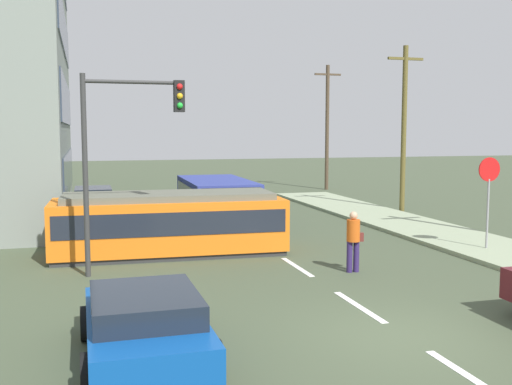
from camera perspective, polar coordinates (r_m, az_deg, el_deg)
name	(u,v)px	position (r m, az deg, el deg)	size (l,w,h in m)	color
ground_plane	(258,242)	(20.85, 0.15, -4.73)	(120.00, 120.00, 0.00)	#404B35
sidewalk_curb_right	(500,251)	(20.41, 22.24, -5.21)	(3.20, 36.00, 0.14)	gray
lane_stripe_0	(472,379)	(10.31, 19.88, -16.33)	(0.16, 2.40, 0.01)	silver
lane_stripe_1	(359,306)	(13.56, 9.78, -10.65)	(0.16, 2.40, 0.01)	silver
lane_stripe_2	(297,267)	(17.13, 3.91, -7.08)	(0.16, 2.40, 0.01)	silver
lane_stripe_3	(226,222)	(25.48, -2.89, -2.78)	(0.16, 2.40, 0.01)	silver
lane_stripe_4	(200,205)	(31.30, -5.39, -1.18)	(0.16, 2.40, 0.01)	silver
streetcar_tram	(169,222)	(18.92, -8.27, -2.84)	(7.22, 2.83, 1.93)	orange
city_bus	(217,199)	(24.64, -3.76, -0.60)	(2.63, 5.67, 1.86)	navy
pedestrian_crossing	(353,238)	(16.53, 9.26, -4.29)	(0.51, 0.36, 1.67)	#2E2053
parked_sedan_near	(145,324)	(10.45, -10.57, -12.17)	(2.11, 4.02, 1.19)	#0E4696
parked_sedan_mid	(87,219)	(22.73, -15.84, -2.48)	(2.05, 4.44, 1.19)	#2E6640
parked_sedan_far	(93,199)	(29.28, -15.24, -0.63)	(2.06, 4.43, 1.19)	black
stop_sign	(489,184)	(20.19, 21.30, 0.80)	(0.76, 0.07, 2.88)	gray
traffic_light_mast	(124,136)	(16.20, -12.43, 5.25)	(2.69, 0.33, 5.32)	#333333
utility_pole_mid	(404,126)	(29.13, 13.91, 6.17)	(1.80, 0.24, 7.79)	brown
utility_pole_far	(327,125)	(39.49, 6.80, 6.40)	(1.80, 0.24, 8.08)	#4A3A2B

